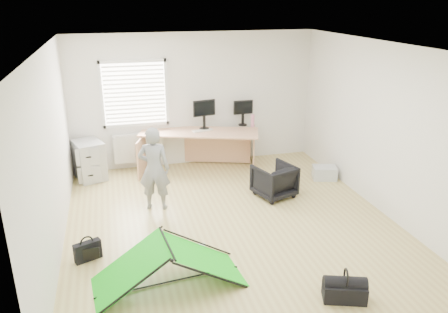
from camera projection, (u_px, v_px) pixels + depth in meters
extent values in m
plane|color=tan|center=(230.00, 221.00, 6.89)|extent=(5.50, 5.50, 0.00)
cube|color=silver|center=(195.00, 100.00, 8.92)|extent=(5.00, 0.02, 2.70)
cube|color=silver|center=(135.00, 94.00, 8.53)|extent=(1.20, 0.06, 1.20)
cube|color=silver|center=(139.00, 148.00, 8.87)|extent=(1.00, 0.12, 0.60)
cube|color=tan|center=(200.00, 150.00, 8.86)|extent=(2.47, 1.46, 0.80)
cube|color=#A8ABAE|center=(89.00, 160.00, 8.40)|extent=(0.66, 0.76, 0.75)
cube|color=black|center=(204.00, 119.00, 8.80)|extent=(0.47, 0.19, 0.44)
cube|color=black|center=(243.00, 116.00, 9.08)|extent=(0.41, 0.10, 0.39)
cube|color=beige|center=(203.00, 130.00, 8.75)|extent=(0.43, 0.22, 0.02)
cylinder|color=#D07494|center=(253.00, 121.00, 9.00)|extent=(0.08, 0.08, 0.26)
imported|color=black|center=(274.00, 181.00, 7.67)|extent=(0.80, 0.81, 0.59)
imported|color=gray|center=(154.00, 169.00, 7.09)|extent=(0.59, 0.46, 1.41)
cube|color=#B3BABC|center=(324.00, 173.00, 8.46)|extent=(0.52, 0.43, 0.25)
cube|color=#1D7C76|center=(89.00, 165.00, 8.69)|extent=(0.32, 0.23, 0.35)
cube|color=black|center=(88.00, 251.00, 5.84)|extent=(0.37, 0.23, 0.27)
cube|color=silver|center=(202.00, 247.00, 6.09)|extent=(0.11, 0.11, 0.09)
cube|color=black|center=(344.00, 292.00, 5.08)|extent=(0.55, 0.40, 0.21)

